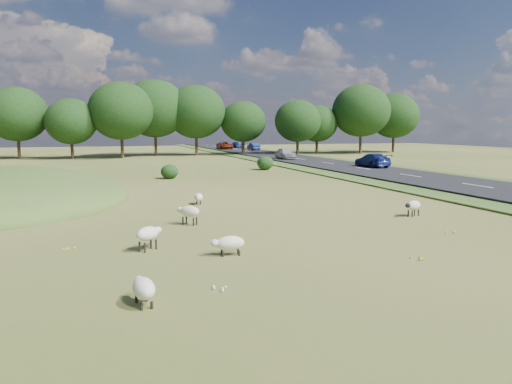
# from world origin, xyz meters

# --- Properties ---
(ground) EXTENTS (160.00, 160.00, 0.00)m
(ground) POSITION_xyz_m (0.00, 20.00, 0.00)
(ground) COLOR #42551A
(ground) RESTS_ON ground
(road) EXTENTS (8.00, 150.00, 0.25)m
(road) POSITION_xyz_m (20.00, 30.00, 0.12)
(road) COLOR black
(road) RESTS_ON ground
(treeline) EXTENTS (96.28, 14.66, 11.70)m
(treeline) POSITION_xyz_m (-1.06, 55.44, 6.57)
(treeline) COLOR black
(treeline) RESTS_ON ground
(shrubs) EXTENTS (29.27, 7.66, 1.42)m
(shrubs) POSITION_xyz_m (0.03, 26.26, 0.66)
(shrubs) COLOR black
(shrubs) RESTS_ON ground
(sheep_0) EXTENTS (1.09, 1.14, 0.87)m
(sheep_0) POSITION_xyz_m (-2.07, 1.31, 0.61)
(sheep_0) COLOR beige
(sheep_0) RESTS_ON ground
(sheep_1) EXTENTS (0.64, 1.24, 0.70)m
(sheep_1) POSITION_xyz_m (-5.04, -8.57, 0.44)
(sheep_1) COLOR beige
(sheep_1) RESTS_ON ground
(sheep_2) EXTENTS (1.15, 1.08, 0.87)m
(sheep_2) POSITION_xyz_m (-4.32, -2.94, 0.61)
(sheep_2) COLOR beige
(sheep_2) RESTS_ON ground
(sheep_3) EXTENTS (1.15, 0.77, 0.80)m
(sheep_3) POSITION_xyz_m (8.85, -0.05, 0.56)
(sheep_3) COLOR beige
(sheep_3) RESTS_ON ground
(sheep_4) EXTENTS (1.21, 0.61, 0.69)m
(sheep_4) POSITION_xyz_m (-1.76, -4.55, 0.43)
(sheep_4) COLOR beige
(sheep_4) RESTS_ON ground
(sheep_5) EXTENTS (0.69, 1.15, 0.63)m
(sheep_5) POSITION_xyz_m (-0.44, 7.17, 0.40)
(sheep_5) COLOR beige
(sheep_5) RESTS_ON ground
(car_0) EXTENTS (1.73, 4.30, 1.47)m
(car_0) POSITION_xyz_m (18.10, 40.73, 0.98)
(car_0) COLOR silver
(car_0) RESTS_ON road
(car_2) EXTENTS (1.99, 4.91, 1.42)m
(car_2) POSITION_xyz_m (21.90, 25.33, 0.96)
(car_2) COLOR navy
(car_2) RESTS_ON road
(car_3) EXTENTS (1.70, 4.19, 1.22)m
(car_3) POSITION_xyz_m (21.90, 77.85, 0.86)
(car_3) COLOR navy
(car_3) RESTS_ON road
(car_4) EXTENTS (2.34, 5.08, 1.41)m
(car_4) POSITION_xyz_m (18.10, 72.51, 0.96)
(car_4) COLOR maroon
(car_4) RESTS_ON road
(car_5) EXTENTS (1.38, 3.94, 1.30)m
(car_5) POSITION_xyz_m (21.90, 66.30, 0.90)
(car_5) COLOR navy
(car_5) RESTS_ON road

